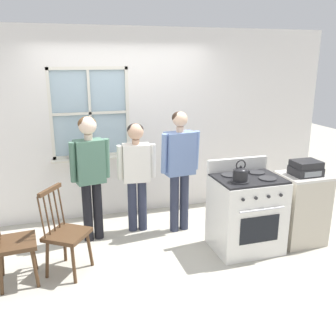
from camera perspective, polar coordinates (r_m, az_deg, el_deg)
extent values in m
plane|color=#B2AD9E|center=(4.63, -2.82, -13.03)|extent=(16.00, 16.00, 0.00)
cube|color=white|center=(5.99, 8.98, 7.32)|extent=(3.13, 0.06, 2.70)
cube|color=white|center=(5.64, -11.17, -2.74)|extent=(1.09, 0.06, 0.91)
cube|color=white|center=(5.34, -12.38, 17.73)|extent=(1.09, 0.06, 0.53)
cube|color=silver|center=(5.44, -11.33, 1.38)|extent=(1.15, 0.10, 0.03)
cube|color=#9EB7C6|center=(5.40, -11.81, 8.21)|extent=(1.03, 0.01, 1.19)
cube|color=silver|center=(5.37, -11.78, 8.17)|extent=(0.04, 0.02, 1.25)
cube|color=silver|center=(5.37, -11.78, 8.17)|extent=(1.09, 0.02, 0.04)
cube|color=silver|center=(5.35, -17.45, 7.73)|extent=(0.04, 0.03, 1.25)
cube|color=silver|center=(5.44, -6.20, 8.53)|extent=(0.04, 0.03, 1.25)
cube|color=silver|center=(5.32, -12.17, 14.65)|extent=(1.09, 0.03, 0.04)
cube|color=silver|center=(5.49, -11.41, 1.89)|extent=(1.09, 0.03, 0.04)
cube|color=#4C331E|center=(4.23, -22.20, -10.53)|extent=(0.43, 0.45, 0.04)
cylinder|color=#4C331E|center=(4.18, -19.58, -14.20)|extent=(0.07, 0.07, 0.43)
cylinder|color=#4C331E|center=(4.48, -19.80, -12.07)|extent=(0.07, 0.07, 0.43)
cylinder|color=#4C331E|center=(4.19, -24.08, -14.63)|extent=(0.07, 0.07, 0.43)
cylinder|color=#4C331E|center=(4.49, -23.96, -12.47)|extent=(0.07, 0.07, 0.43)
cube|color=#4C331E|center=(4.24, -15.09, -9.75)|extent=(0.57, 0.57, 0.04)
cylinder|color=#4C331E|center=(4.14, -14.18, -14.01)|extent=(0.06, 0.09, 0.43)
cylinder|color=#4C331E|center=(4.39, -11.85, -11.96)|extent=(0.09, 0.06, 0.43)
cylinder|color=#4C331E|center=(4.30, -17.93, -13.10)|extent=(0.09, 0.06, 0.43)
cylinder|color=#4C331E|center=(4.55, -15.45, -11.21)|extent=(0.06, 0.09, 0.43)
cylinder|color=#4C331E|center=(4.10, -18.70, -7.34)|extent=(0.07, 0.05, 0.48)
cylinder|color=#4C331E|center=(4.16, -17.98, -6.88)|extent=(0.07, 0.05, 0.48)
cylinder|color=#4C331E|center=(4.23, -17.29, -6.44)|extent=(0.07, 0.05, 0.48)
cylinder|color=#4C331E|center=(4.30, -16.61, -6.02)|extent=(0.07, 0.05, 0.48)
cylinder|color=#4C331E|center=(4.37, -15.96, -5.60)|extent=(0.07, 0.05, 0.48)
cube|color=#4C331E|center=(4.14, -17.58, -3.21)|extent=(0.25, 0.34, 0.04)
cylinder|color=black|center=(4.91, -12.15, -6.59)|extent=(0.12, 0.12, 0.78)
cylinder|color=black|center=(4.94, -10.65, -6.35)|extent=(0.12, 0.12, 0.78)
cube|color=#4C7560|center=(4.71, -11.85, 0.97)|extent=(0.38, 0.27, 0.55)
cylinder|color=#4C7560|center=(4.64, -14.31, 0.84)|extent=(0.09, 0.12, 0.51)
cylinder|color=#4C7560|center=(4.74, -9.35, 1.49)|extent=(0.09, 0.12, 0.51)
cylinder|color=beige|center=(4.64, -12.07, 4.61)|extent=(0.10, 0.10, 0.07)
sphere|color=beige|center=(4.61, -12.17, 6.33)|extent=(0.22, 0.22, 0.22)
ellipsoid|color=brown|center=(4.63, -12.24, 6.60)|extent=(0.22, 0.22, 0.18)
cylinder|color=#2D3347|center=(5.11, -5.45, -5.77)|extent=(0.12, 0.12, 0.71)
cylinder|color=#2D3347|center=(5.12, -3.93, -5.67)|extent=(0.12, 0.12, 0.71)
cube|color=white|center=(4.92, -4.85, 0.81)|extent=(0.37, 0.25, 0.50)
cylinder|color=white|center=(4.88, -7.33, 0.84)|extent=(0.09, 0.12, 0.46)
cylinder|color=white|center=(4.92, -2.36, 1.10)|extent=(0.09, 0.12, 0.46)
cylinder|color=tan|center=(4.85, -4.93, 3.98)|extent=(0.10, 0.10, 0.06)
sphere|color=tan|center=(4.82, -4.97, 5.55)|extent=(0.21, 0.21, 0.21)
ellipsoid|color=black|center=(4.84, -4.99, 5.80)|extent=(0.21, 0.21, 0.17)
cylinder|color=#2D3347|center=(5.05, 0.98, -5.36)|extent=(0.12, 0.12, 0.80)
cylinder|color=#2D3347|center=(5.11, 2.48, -5.11)|extent=(0.12, 0.12, 0.80)
cube|color=#6B84B7|center=(4.87, 1.81, 2.25)|extent=(0.40, 0.25, 0.56)
cylinder|color=#6B84B7|center=(4.76, -0.57, 2.20)|extent=(0.09, 0.12, 0.52)
cylinder|color=#6B84B7|center=(4.95, 4.30, 2.71)|extent=(0.09, 0.12, 0.52)
cylinder|color=beige|center=(4.81, 1.84, 5.91)|extent=(0.10, 0.10, 0.07)
sphere|color=beige|center=(4.78, 1.85, 7.45)|extent=(0.19, 0.19, 0.19)
ellipsoid|color=#332319|center=(4.79, 1.78, 7.68)|extent=(0.20, 0.20, 0.16)
cube|color=white|center=(4.68, 11.81, -6.93)|extent=(0.79, 0.64, 0.90)
cube|color=black|center=(4.52, 12.14, -1.54)|extent=(0.78, 0.61, 0.02)
cylinder|color=#2D2D30|center=(4.32, 10.90, -2.03)|extent=(0.20, 0.20, 0.02)
cylinder|color=#2D2D30|center=(4.50, 14.93, -1.58)|extent=(0.20, 0.20, 0.02)
cylinder|color=#2D2D30|center=(4.54, 9.41, -1.06)|extent=(0.20, 0.20, 0.02)
cylinder|color=#2D2D30|center=(4.71, 13.31, -0.67)|extent=(0.20, 0.20, 0.02)
cube|color=white|center=(4.74, 10.52, 0.55)|extent=(0.79, 0.06, 0.16)
cube|color=black|center=(4.45, 13.78, -9.11)|extent=(0.49, 0.01, 0.32)
cylinder|color=silver|center=(4.33, 14.14, -6.20)|extent=(0.56, 0.02, 0.02)
cylinder|color=#232326|center=(4.17, 11.37, -4.75)|extent=(0.04, 0.02, 0.04)
cylinder|color=#232326|center=(4.25, 13.27, -4.49)|extent=(0.04, 0.02, 0.04)
cylinder|color=#232326|center=(4.33, 15.09, -4.23)|extent=(0.04, 0.02, 0.04)
cylinder|color=#232326|center=(4.41, 16.85, -3.98)|extent=(0.04, 0.02, 0.04)
cylinder|color=black|center=(4.30, 10.95, -1.16)|extent=(0.17, 0.17, 0.12)
ellipsoid|color=black|center=(4.29, 10.99, -0.40)|extent=(0.16, 0.16, 0.07)
sphere|color=black|center=(4.27, 11.03, 0.18)|extent=(0.03, 0.03, 0.03)
cylinder|color=black|center=(4.33, 11.91, -0.84)|extent=(0.08, 0.03, 0.07)
torus|color=black|center=(4.27, 11.04, 0.44)|extent=(0.12, 0.01, 0.12)
cylinder|color=#42474C|center=(5.40, -14.13, 1.71)|extent=(0.14, 0.14, 0.08)
cylinder|color=#33261C|center=(5.39, -14.16, 2.06)|extent=(0.12, 0.12, 0.01)
cone|color=#286033|center=(5.38, -14.02, 2.98)|extent=(0.06, 0.04, 0.16)
cone|color=#286033|center=(5.40, -14.17, 2.54)|extent=(0.04, 0.05, 0.07)
cone|color=#286033|center=(5.38, -14.39, 2.87)|extent=(0.07, 0.06, 0.15)
cone|color=#286033|center=(5.36, -14.40, 2.76)|extent=(0.05, 0.04, 0.13)
cone|color=#286033|center=(5.36, -14.20, 2.47)|extent=(0.04, 0.05, 0.08)
cone|color=#286033|center=(5.36, -14.04, 2.96)|extent=(0.08, 0.07, 0.17)
cube|color=beige|center=(5.05, 19.52, -5.98)|extent=(0.55, 0.50, 0.87)
cube|color=beige|center=(4.90, 20.01, -1.10)|extent=(0.55, 0.50, 0.03)
cube|color=#232326|center=(4.87, 20.23, -0.44)|extent=(0.34, 0.28, 0.10)
cube|color=#232326|center=(4.84, 20.33, 0.58)|extent=(0.32, 0.27, 0.08)
cube|color=gray|center=(4.76, 21.25, -0.91)|extent=(0.24, 0.01, 0.06)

